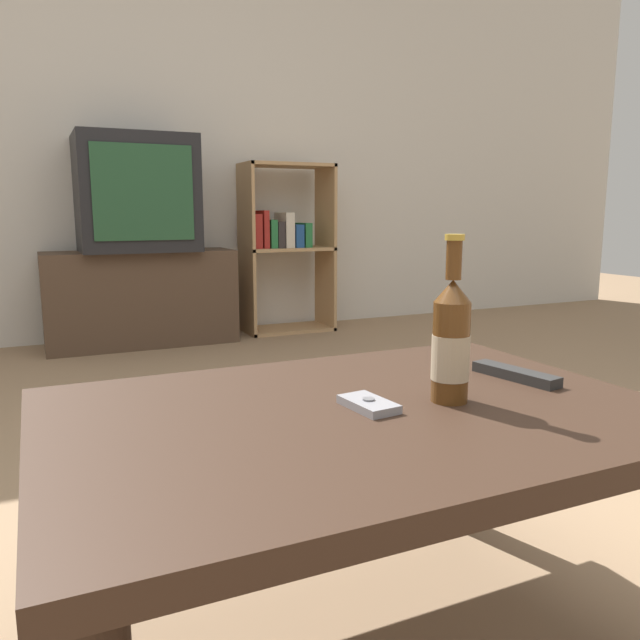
% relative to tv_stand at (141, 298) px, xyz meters
% --- Properties ---
extents(back_wall, '(8.00, 0.05, 2.60)m').
position_rel_tv_stand_xyz_m(back_wall, '(-0.09, 0.26, 1.03)').
color(back_wall, beige).
rests_on(back_wall, ground_plane).
extents(coffee_table, '(1.00, 0.70, 0.44)m').
position_rel_tv_stand_xyz_m(coffee_table, '(-0.09, -2.77, 0.10)').
color(coffee_table, '#332116').
rests_on(coffee_table, ground_plane).
extents(tv_stand, '(1.05, 0.37, 0.54)m').
position_rel_tv_stand_xyz_m(tv_stand, '(0.00, 0.00, 0.00)').
color(tv_stand, '#4C3828').
rests_on(tv_stand, ground_plane).
extents(television, '(0.63, 0.50, 0.63)m').
position_rel_tv_stand_xyz_m(television, '(0.00, -0.00, 0.59)').
color(television, black).
rests_on(television, tv_stand).
extents(bookshelf, '(0.56, 0.30, 1.05)m').
position_rel_tv_stand_xyz_m(bookshelf, '(0.89, 0.04, 0.29)').
color(bookshelf, tan).
rests_on(bookshelf, ground_plane).
extents(beer_bottle, '(0.06, 0.06, 0.28)m').
position_rel_tv_stand_xyz_m(beer_bottle, '(0.07, -2.80, 0.27)').
color(beer_bottle, '#563314').
rests_on(beer_bottle, coffee_table).
extents(cell_phone, '(0.07, 0.11, 0.02)m').
position_rel_tv_stand_xyz_m(cell_phone, '(-0.07, -2.78, 0.18)').
color(cell_phone, gray).
rests_on(cell_phone, coffee_table).
extents(remote_control, '(0.07, 0.18, 0.02)m').
position_rel_tv_stand_xyz_m(remote_control, '(0.27, -2.74, 0.18)').
color(remote_control, '#282828').
rests_on(remote_control, coffee_table).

